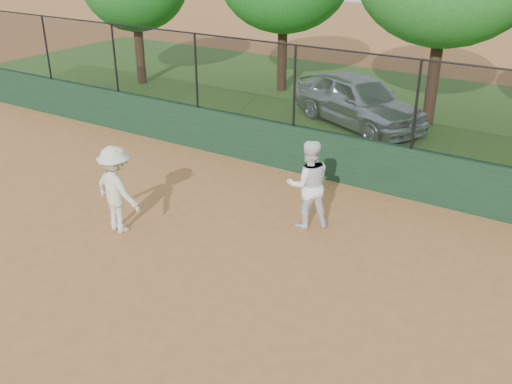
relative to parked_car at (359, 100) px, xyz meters
The scene contains 7 objects.
ground 10.37m from the parked_car, 86.87° to the right, with size 80.00×80.00×0.00m, color #AC6937.
back_wall 4.37m from the parked_car, 82.56° to the right, with size 26.00×0.20×1.20m, color #1A3921.
grass_strip 1.94m from the parked_car, 71.33° to the left, with size 36.00×12.00×0.01m, color #2D571B.
parked_car is the anchor object (origin of this frame).
player_second 7.01m from the parked_car, 75.33° to the right, with size 0.92×0.71×1.89m, color white.
player_main 9.11m from the parked_car, 98.76° to the right, with size 1.26×0.83×1.97m.
fence_assembly 4.59m from the parked_car, 82.93° to the right, with size 26.00×0.06×2.00m.
Camera 1 is at (5.96, -5.95, 5.72)m, focal length 40.00 mm.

